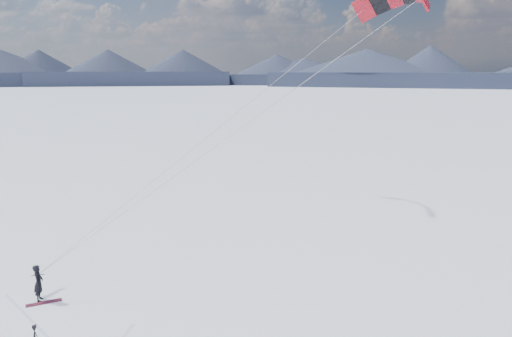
{
  "coord_description": "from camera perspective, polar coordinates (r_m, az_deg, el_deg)",
  "views": [
    {
      "loc": [
        8.03,
        -16.1,
        9.75
      ],
      "look_at": [
        8.95,
        6.75,
        5.23
      ],
      "focal_mm": 35.0,
      "sensor_mm": 36.0,
      "label": 1
    }
  ],
  "objects": [
    {
      "name": "power_kite",
      "position": [
        26.57,
        15.6,
        18.06
      ],
      "size": [
        17.74,
        7.57,
        12.92
      ],
      "color": "#AC131F",
      "rests_on": "ground"
    },
    {
      "name": "snowboard",
      "position": [
        23.78,
        -23.08,
        -13.93
      ],
      "size": [
        1.42,
        0.83,
        0.04
      ],
      "primitive_type": "cube",
      "rotation": [
        0.0,
        0.0,
        0.42
      ],
      "color": "maroon",
      "rests_on": "ground"
    },
    {
      "name": "snowkiter",
      "position": [
        24.14,
        -23.45,
        -13.62
      ],
      "size": [
        0.48,
        0.64,
        1.6
      ],
      "primitive_type": "imported",
      "rotation": [
        0.0,
        0.0,
        1.74
      ],
      "color": "black",
      "rests_on": "ground"
    }
  ]
}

